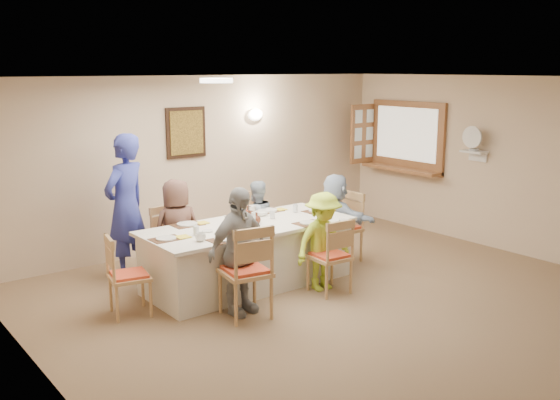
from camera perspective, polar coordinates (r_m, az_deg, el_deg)
ground at (r=6.92m, az=8.56°, el=-10.25°), size 7.00×7.00×0.00m
room_walls at (r=6.51m, az=8.98°, el=2.19°), size 7.00×7.00×7.00m
wall_picture at (r=9.04m, az=-8.58°, el=6.12°), size 0.62×0.05×0.72m
wall_sconce at (r=9.64m, az=-2.26°, el=7.80°), size 0.26×0.09×0.18m
ceiling_light at (r=6.94m, az=-5.84°, el=10.82°), size 0.36×0.36×0.05m
serving_hatch at (r=10.46m, az=11.56°, el=5.70°), size 0.06×1.50×1.15m
hatch_sill at (r=10.44m, az=11.01°, el=2.81°), size 0.30×1.50×0.05m
shutter_door at (r=10.79m, az=7.59°, el=6.03°), size 0.55×0.04×1.00m
fan_shelf at (r=9.59m, az=17.33°, el=4.24°), size 0.22×0.36×0.03m
desk_fan at (r=9.55m, az=17.28°, el=5.12°), size 0.30×0.30×0.28m
dining_table at (r=7.62m, az=-2.88°, el=-5.00°), size 2.58×1.09×0.76m
chair_back_left at (r=7.96m, az=-9.76°, el=-3.86°), size 0.49×0.49×0.91m
chair_back_right at (r=8.56m, az=-2.65°, el=-2.49°), size 0.53×0.53×0.93m
chair_front_left at (r=6.63m, az=-3.20°, el=-6.40°), size 0.57×0.57×1.03m
chair_front_right at (r=7.36m, az=4.56°, el=-5.04°), size 0.47×0.47×0.91m
chair_left_end at (r=6.88m, az=-13.61°, el=-6.66°), size 0.51×0.51×0.89m
chair_right_end at (r=8.54m, az=5.68°, el=-2.50°), size 0.46×0.46×0.95m
diner_back_left at (r=7.81m, az=-9.39°, el=-2.74°), size 0.68×0.50×1.28m
diner_back_right at (r=8.44m, az=-2.19°, el=-2.01°), size 0.58×0.47×1.13m
diner_front_left at (r=6.67m, az=-3.80°, el=-4.70°), size 0.92×0.60×1.39m
diner_front_right at (r=7.40m, az=3.95°, el=-3.81°), size 0.78×0.47×1.19m
diner_right_end at (r=8.42m, az=5.06°, el=-1.72°), size 1.22×0.62×1.23m
caregiver at (r=7.97m, az=-13.92°, el=-0.61°), size 1.00×0.95×1.83m
placemat_fl at (r=6.86m, az=-5.03°, el=-3.64°), size 0.36×0.27×0.01m
plate_fl at (r=6.86m, az=-5.03°, el=-3.56°), size 0.24×0.24×0.02m
napkin_fl at (r=6.91m, az=-3.55°, el=-3.43°), size 0.14×0.14×0.01m
placemat_fr at (r=7.55m, az=2.66°, el=-2.14°), size 0.35×0.26×0.01m
plate_fr at (r=7.55m, az=2.66°, el=-2.07°), size 0.23×0.23×0.01m
napkin_fr at (r=7.63m, az=3.93°, el=-1.96°), size 0.13×0.13×0.01m
placemat_bl at (r=7.56m, az=-8.48°, el=-2.25°), size 0.37×0.27×0.01m
plate_bl at (r=7.55m, az=-8.48°, el=-2.18°), size 0.25×0.25×0.02m
napkin_bl at (r=7.60m, az=-7.11°, el=-2.07°), size 0.14×0.14×0.01m
placemat_br at (r=8.19m, az=-1.15°, el=-1.00°), size 0.38×0.28×0.01m
plate_br at (r=8.19m, az=-1.15°, el=-0.94°), size 0.25×0.25×0.02m
napkin_br at (r=8.25m, az=0.06°, el=-0.85°), size 0.14×0.14×0.01m
placemat_le at (r=6.97m, az=-10.37°, el=-3.53°), size 0.34×0.25×0.01m
plate_le at (r=6.97m, az=-10.37°, el=-3.46°), size 0.22×0.22×0.01m
napkin_le at (r=7.01m, az=-8.87°, el=-3.34°), size 0.15×0.15×0.01m
placemat_re at (r=8.19m, az=3.53°, el=-1.03°), size 0.38×0.28×0.01m
plate_re at (r=8.19m, az=3.53°, el=-0.96°), size 0.26×0.26×0.02m
napkin_re at (r=8.27m, az=4.70°, el=-0.87°), size 0.14×0.14×0.01m
teacup_a at (r=6.83m, az=-7.28°, el=-3.38°), size 0.16×0.16×0.09m
teacup_b at (r=8.12m, az=-2.54°, el=-0.81°), size 0.14×0.14×0.09m
bowl_a at (r=7.20m, az=-3.19°, el=-2.63°), size 0.34×0.34×0.06m
bowl_b at (r=7.94m, az=-1.74°, el=-1.24°), size 0.27×0.27×0.05m
condiment_ketchup at (r=7.49m, az=-3.20°, el=-1.36°), size 0.16×0.16×0.24m
condiment_brown at (r=7.60m, az=-2.96°, el=-1.27°), size 0.16×0.16×0.21m
condiment_malt at (r=7.53m, az=-2.17°, el=-1.65°), size 0.13×0.13×0.14m
drinking_glass at (r=7.46m, az=-4.08°, el=-1.91°), size 0.07×0.07×0.11m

